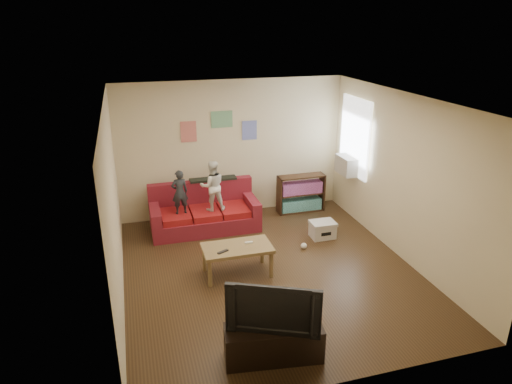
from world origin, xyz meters
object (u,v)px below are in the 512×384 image
object	(u,v)px
tv_stand	(274,343)
television	(274,305)
sofa	(204,213)
bookshelf	(301,195)
file_box	(323,229)
coffee_table	(237,250)
child_a	(180,192)
child_b	(212,186)

from	to	relation	value
tv_stand	television	size ratio (longest dim) A/B	1.06
sofa	bookshelf	bearing A→B (deg)	6.87
tv_stand	file_box	bearing A→B (deg)	64.34
file_box	tv_stand	bearing A→B (deg)	-123.66
coffee_table	bookshelf	distance (m)	2.79
sofa	bookshelf	size ratio (longest dim) A/B	2.06
child_a	tv_stand	world-z (taller)	child_a
child_a	coffee_table	world-z (taller)	child_a
bookshelf	television	xyz separation A→B (m)	(-1.92, -4.05, 0.39)
bookshelf	tv_stand	xyz separation A→B (m)	(-1.92, -4.05, -0.13)
child_a	file_box	bearing A→B (deg)	155.07
tv_stand	television	distance (m)	0.52
child_b	coffee_table	bearing A→B (deg)	92.05
sofa	child_a	bearing A→B (deg)	-159.55
television	tv_stand	bearing A→B (deg)	-65.10
bookshelf	tv_stand	bearing A→B (deg)	-115.30
sofa	bookshelf	distance (m)	2.08
sofa	tv_stand	bearing A→B (deg)	-87.81
sofa	file_box	bearing A→B (deg)	-26.95
child_a	coffee_table	xyz separation A→B (m)	(0.65, -1.66, -0.42)
bookshelf	television	size ratio (longest dim) A/B	0.90
child_b	bookshelf	xyz separation A→B (m)	(1.91, 0.42, -0.55)
sofa	child_a	xyz separation A→B (m)	(-0.45, -0.17, 0.54)
coffee_table	child_b	bearing A→B (deg)	91.72
tv_stand	television	xyz separation A→B (m)	(0.00, 0.00, 0.52)
coffee_table	tv_stand	world-z (taller)	coffee_table
coffee_table	file_box	world-z (taller)	coffee_table
tv_stand	television	world-z (taller)	television
child_a	file_box	size ratio (longest dim) A/B	1.86
file_box	coffee_table	bearing A→B (deg)	-155.73
file_box	television	world-z (taller)	television
sofa	coffee_table	size ratio (longest dim) A/B	1.89
child_a	child_b	world-z (taller)	child_b
child_b	tv_stand	size ratio (longest dim) A/B	0.83
sofa	child_a	distance (m)	0.72
file_box	tv_stand	world-z (taller)	tv_stand
sofa	tv_stand	size ratio (longest dim) A/B	1.76
child_b	sofa	bearing A→B (deg)	-48.40
child_a	bookshelf	xyz separation A→B (m)	(2.51, 0.42, -0.49)
child_b	bookshelf	world-z (taller)	child_b
child_b	file_box	bearing A→B (deg)	155.72
child_b	tv_stand	distance (m)	3.70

